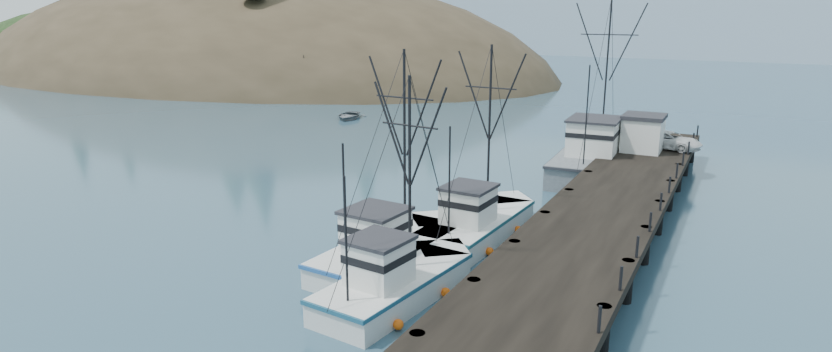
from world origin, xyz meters
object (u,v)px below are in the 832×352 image
at_px(pier, 613,200).
at_px(pickup_truck, 670,140).
at_px(trawler_mid, 394,248).
at_px(trawler_near, 398,281).
at_px(trawler_far, 479,222).
at_px(motorboat, 349,119).
at_px(pier_shed, 643,133).
at_px(work_vessel, 597,156).

height_order(pier, pickup_truck, pickup_truck).
height_order(pier, trawler_mid, trawler_mid).
relative_size(trawler_near, trawler_mid, 0.91).
relative_size(trawler_far, motorboat, 2.21).
xyz_separation_m(pier_shed, pickup_truck, (1.79, 1.76, -0.76)).
xyz_separation_m(trawler_far, work_vessel, (2.64, 18.22, 0.41)).
bearing_deg(pier, trawler_far, -142.72).
bearing_deg(pier, motorboat, 144.26).
bearing_deg(trawler_far, pier_shed, 71.78).
height_order(trawler_far, motorboat, trawler_far).
bearing_deg(trawler_near, work_vessel, 84.31).
relative_size(trawler_mid, work_vessel, 0.67).
bearing_deg(trawler_far, trawler_mid, -111.52).
bearing_deg(trawler_mid, trawler_far, 68.48).
bearing_deg(trawler_far, pickup_truck, 68.70).
distance_m(pier_shed, motorboat, 36.60).
height_order(pier, trawler_near, trawler_near).
bearing_deg(trawler_mid, work_vessel, 78.39).
bearing_deg(pickup_truck, trawler_mid, 174.60).
height_order(trawler_far, work_vessel, work_vessel).
bearing_deg(work_vessel, pier_shed, -2.23).
xyz_separation_m(trawler_far, pier_shed, (5.96, 18.09, 2.60)).
xyz_separation_m(trawler_mid, work_vessel, (4.94, 24.06, 0.41)).
relative_size(work_vessel, motorboat, 3.35).
bearing_deg(trawler_near, pier_shed, 77.54).
relative_size(trawler_near, pier_shed, 3.20).
bearing_deg(work_vessel, pier, -74.22).
xyz_separation_m(pickup_truck, motorboat, (-36.23, 10.14, -2.66)).
relative_size(trawler_far, pickup_truck, 2.32).
bearing_deg(pier, pier_shed, 91.97).
bearing_deg(motorboat, trawler_far, -63.43).
distance_m(trawler_near, pickup_truck, 30.31).
bearing_deg(pier_shed, trawler_near, -102.46).
bearing_deg(trawler_far, trawler_near, -90.67).
relative_size(trawler_near, pickup_truck, 2.15).
xyz_separation_m(pier, work_vessel, (-3.77, 13.34, -0.46)).
distance_m(trawler_far, work_vessel, 18.42).
xyz_separation_m(pier_shed, motorboat, (-34.45, 11.90, -3.42)).
bearing_deg(trawler_near, trawler_mid, 121.82).
height_order(trawler_mid, trawler_far, trawler_mid).
height_order(pickup_truck, motorboat, pickup_truck).
relative_size(work_vessel, pier_shed, 5.22).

